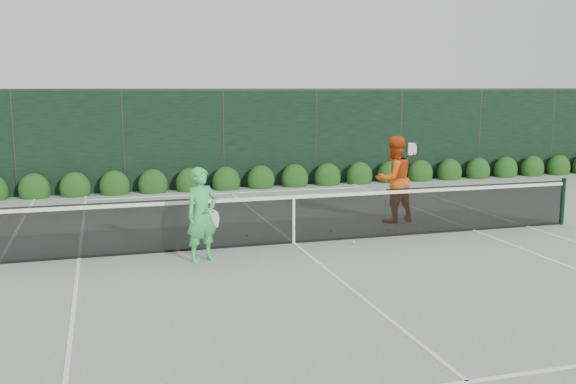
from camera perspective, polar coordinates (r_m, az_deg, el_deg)
name	(u,v)px	position (r m, az deg, el deg)	size (l,w,h in m)	color
ground	(294,243)	(12.93, 0.51, -4.58)	(80.00, 80.00, 0.00)	gray
tennis_net	(293,217)	(12.81, 0.41, -2.28)	(12.90, 0.10, 1.07)	black
player_woman	(202,215)	(11.55, -7.66, -2.02)	(0.73, 0.61, 1.70)	#39C259
player_man	(394,179)	(15.00, 9.39, 1.13)	(1.11, 0.95, 2.00)	#CE4C11
court_lines	(294,243)	(12.93, 0.51, -4.55)	(11.03, 23.83, 0.01)	white
windscreen_fence	(344,189)	(10.11, 4.97, 0.23)	(32.00, 21.07, 3.06)	black
hedge_row	(226,182)	(19.71, -5.52, 0.91)	(31.66, 0.65, 0.94)	#0F340E
tennis_balls	(330,234)	(13.60, 3.77, -3.76)	(3.16, 1.27, 0.07)	#A3D32F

